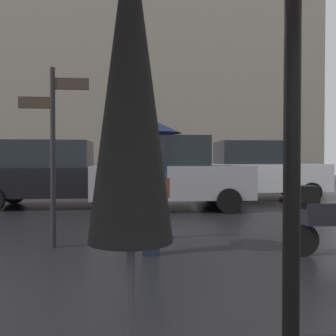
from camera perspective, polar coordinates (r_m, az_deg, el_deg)
The scene contains 8 objects.
folded_patio_umbrella_far at distance 1.51m, azimuth -5.72°, elevation 8.31°, with size 0.52×0.52×2.36m.
pedestrian_with_umbrella at distance 5.46m, azimuth -2.54°, elevation 2.35°, with size 0.90×0.90×1.97m.
parked_scooter at distance 5.97m, azimuth 23.45°, elevation -6.81°, with size 1.40×0.32×1.23m.
parked_car_left at distance 10.49m, azimuth 0.12°, elevation -0.75°, with size 4.34×2.02×2.03m.
parked_car_right at distance 13.37m, azimuth 13.35°, elevation -0.36°, with size 4.41×2.05×2.02m.
parked_car_distant at distance 11.57m, azimuth -17.00°, elevation -0.80°, with size 4.52×2.02×1.94m.
street_signpost at distance 6.18m, azimuth -16.96°, elevation 4.30°, with size 1.08×0.08×2.82m.
building_block at distance 20.96m, azimuth -2.96°, elevation 15.80°, with size 18.20×2.84×13.31m, color gray.
Camera 1 is at (-0.71, -2.34, 1.38)m, focal length 40.31 mm.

